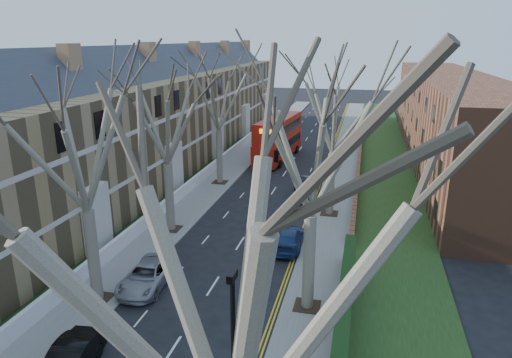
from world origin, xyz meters
The scene contains 17 objects.
pavement_left centered at (-6.00, 39.00, 0.06)m, with size 3.00×102.00×0.12m, color slate.
pavement_right centered at (6.00, 39.00, 0.06)m, with size 3.00×102.00×0.12m, color slate.
terrace_left centered at (-13.65, 31.00, 5.53)m, with size 9.70×78.00×13.60m.
flats_right centered at (17.46, 43.00, 4.98)m, with size 13.97×54.00×10.00m.
front_wall_left centered at (-7.65, 31.00, 0.62)m, with size 0.30×78.00×1.00m.
grass_verge_right centered at (10.50, 39.00, 0.15)m, with size 6.00×102.00×0.06m.
tree_left_mid centered at (-5.70, 6.00, 9.56)m, with size 10.50×10.50×14.71m.
tree_left_far centered at (-5.70, 16.00, 9.24)m, with size 10.15×10.15×14.22m.
tree_left_dist centered at (-5.70, 28.00, 9.56)m, with size 10.50×10.50×14.71m.
tree_right_near centered at (5.70, -6.00, 9.86)m, with size 10.85×10.85×15.20m.
tree_right_mid centered at (5.70, 8.00, 9.56)m, with size 10.50×10.50×14.71m.
tree_right_far centered at (5.70, 22.00, 9.24)m, with size 10.15×10.15×14.22m.
double_decker_bus centered at (-1.89, 38.85, 2.43)m, with size 3.89×12.03×4.91m.
car_left_far centered at (-3.70, 8.10, 0.69)m, with size 2.29×4.97×1.38m, color gray.
car_right_near centered at (3.49, 15.20, 0.69)m, with size 1.92×4.72×1.37m, color navy.
car_right_mid centered at (3.24, 25.32, 0.64)m, with size 1.50×3.74×1.27m, color gray.
car_right_far centered at (3.19, 27.50, 0.78)m, with size 1.65×4.74×1.56m, color black.
Camera 1 is at (8.05, -13.52, 13.99)m, focal length 32.00 mm.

